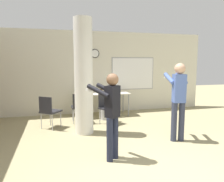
{
  "coord_description": "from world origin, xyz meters",
  "views": [
    {
      "loc": [
        -1.45,
        -2.44,
        1.74
      ],
      "look_at": [
        -0.13,
        2.46,
        1.08
      ],
      "focal_mm": 35.0,
      "sensor_mm": 36.0,
      "label": 1
    }
  ],
  "objects_px": {
    "folding_table": "(102,95)",
    "chair_near_pillar": "(49,110)",
    "chair_table_left": "(79,105)",
    "person_playing_front": "(111,110)",
    "bottle_on_table": "(101,91)",
    "person_playing_side": "(178,96)",
    "chair_table_front": "(107,106)"
  },
  "relations": [
    {
      "from": "chair_table_left",
      "to": "chair_near_pillar",
      "type": "xyz_separation_m",
      "value": [
        -0.84,
        -0.38,
        0.0
      ]
    },
    {
      "from": "chair_table_left",
      "to": "chair_table_front",
      "type": "bearing_deg",
      "value": -19.43
    },
    {
      "from": "person_playing_front",
      "to": "chair_near_pillar",
      "type": "bearing_deg",
      "value": 116.53
    },
    {
      "from": "chair_near_pillar",
      "to": "chair_table_front",
      "type": "distance_m",
      "value": 1.6
    },
    {
      "from": "chair_table_left",
      "to": "bottle_on_table",
      "type": "bearing_deg",
      "value": 35.11
    },
    {
      "from": "bottle_on_table",
      "to": "chair_table_front",
      "type": "relative_size",
      "value": 0.27
    },
    {
      "from": "person_playing_front",
      "to": "chair_table_left",
      "type": "bearing_deg",
      "value": 95.89
    },
    {
      "from": "folding_table",
      "to": "chair_table_left",
      "type": "xyz_separation_m",
      "value": [
        -0.81,
        -0.69,
        -0.19
      ]
    },
    {
      "from": "chair_table_front",
      "to": "person_playing_front",
      "type": "relative_size",
      "value": 0.56
    },
    {
      "from": "folding_table",
      "to": "person_playing_front",
      "type": "height_order",
      "value": "person_playing_front"
    },
    {
      "from": "folding_table",
      "to": "bottle_on_table",
      "type": "height_order",
      "value": "bottle_on_table"
    },
    {
      "from": "chair_near_pillar",
      "to": "bottle_on_table",
      "type": "bearing_deg",
      "value": 29.68
    },
    {
      "from": "person_playing_front",
      "to": "person_playing_side",
      "type": "height_order",
      "value": "person_playing_side"
    },
    {
      "from": "person_playing_front",
      "to": "person_playing_side",
      "type": "bearing_deg",
      "value": 18.46
    },
    {
      "from": "chair_table_left",
      "to": "person_playing_front",
      "type": "bearing_deg",
      "value": -84.11
    },
    {
      "from": "folding_table",
      "to": "bottle_on_table",
      "type": "distance_m",
      "value": 0.21
    },
    {
      "from": "bottle_on_table",
      "to": "person_playing_side",
      "type": "bearing_deg",
      "value": -65.61
    },
    {
      "from": "bottle_on_table",
      "to": "person_playing_front",
      "type": "height_order",
      "value": "person_playing_front"
    },
    {
      "from": "bottle_on_table",
      "to": "chair_near_pillar",
      "type": "bearing_deg",
      "value": -150.32
    },
    {
      "from": "chair_near_pillar",
      "to": "chair_table_front",
      "type": "height_order",
      "value": "same"
    },
    {
      "from": "bottle_on_table",
      "to": "folding_table",
      "type": "bearing_deg",
      "value": 74.66
    },
    {
      "from": "bottle_on_table",
      "to": "person_playing_side",
      "type": "relative_size",
      "value": 0.14
    },
    {
      "from": "person_playing_front",
      "to": "folding_table",
      "type": "bearing_deg",
      "value": 80.62
    },
    {
      "from": "folding_table",
      "to": "chair_near_pillar",
      "type": "xyz_separation_m",
      "value": [
        -1.65,
        -1.07,
        -0.19
      ]
    },
    {
      "from": "folding_table",
      "to": "chair_table_front",
      "type": "xyz_separation_m",
      "value": [
        -0.05,
        -0.96,
        -0.19
      ]
    },
    {
      "from": "person_playing_side",
      "to": "folding_table",
      "type": "bearing_deg",
      "value": 112.45
    },
    {
      "from": "chair_near_pillar",
      "to": "person_playing_front",
      "type": "relative_size",
      "value": 0.56
    },
    {
      "from": "chair_table_front",
      "to": "person_playing_side",
      "type": "distance_m",
      "value": 2.19
    },
    {
      "from": "folding_table",
      "to": "chair_near_pillar",
      "type": "height_order",
      "value": "chair_near_pillar"
    },
    {
      "from": "bottle_on_table",
      "to": "person_playing_side",
      "type": "height_order",
      "value": "person_playing_side"
    },
    {
      "from": "person_playing_side",
      "to": "chair_table_left",
      "type": "bearing_deg",
      "value": 133.56
    },
    {
      "from": "chair_table_front",
      "to": "person_playing_side",
      "type": "relative_size",
      "value": 0.5
    }
  ]
}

